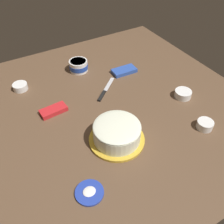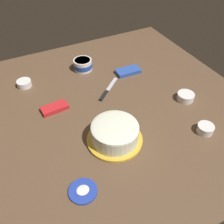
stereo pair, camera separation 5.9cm
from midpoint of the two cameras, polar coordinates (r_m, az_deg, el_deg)
ground_plane at (r=1.41m, az=0.90°, el=1.40°), size 1.54×1.54×0.00m
frosted_cake at (r=1.19m, az=2.04°, el=-4.87°), size 0.27×0.27×0.11m
frosting_tub at (r=1.69m, az=-5.65°, el=10.64°), size 0.12×0.12×0.07m
frosting_tub_lid at (r=1.07m, az=-4.98°, el=-17.45°), size 0.12×0.12×0.02m
spreading_knife at (r=1.51m, az=0.07°, el=4.85°), size 0.19×0.17×0.01m
sprinkle_bowl_blue at (r=1.51m, az=17.42°, el=3.37°), size 0.10×0.10×0.04m
sprinkle_bowl_orange at (r=1.35m, az=21.59°, el=-3.53°), size 0.08×0.08×0.04m
sprinkle_bowl_yellow at (r=1.62m, az=-18.31°, el=6.18°), size 0.09×0.09×0.04m
candy_box_lower at (r=1.67m, az=4.66°, el=9.19°), size 0.16×0.09×0.02m
candy_box_upper at (r=1.41m, az=-11.72°, el=0.87°), size 0.15×0.08×0.03m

